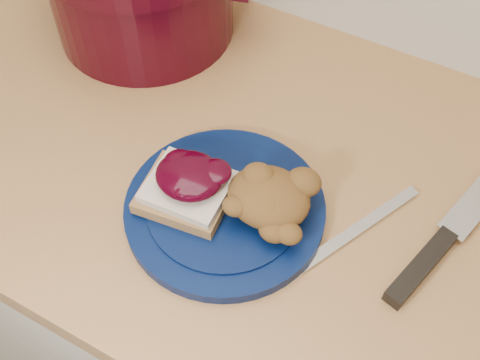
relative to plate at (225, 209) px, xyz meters
The scene contains 6 objects.
base_cabinet 0.49m from the plate, 111.90° to the left, with size 4.00×0.60×0.86m, color beige.
plate is the anchor object (origin of this frame).
sandwich 0.06m from the plate, 164.31° to the right, with size 0.11×0.10×0.05m.
stuffing_mound 0.06m from the plate, 19.41° to the left, with size 0.10×0.09×0.05m, color brown.
chef_knife 0.26m from the plate, 18.01° to the left, with size 0.11×0.31×0.02m.
butter_knife 0.16m from the plate, 20.52° to the left, with size 0.19×0.01×0.00m, color silver.
Camera 1 is at (0.25, 1.07, 1.51)m, focal length 45.00 mm.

